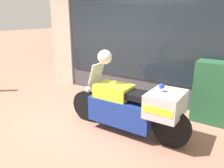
% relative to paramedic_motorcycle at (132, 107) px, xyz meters
% --- Properties ---
extents(ground_plane, '(60.00, 60.00, 0.00)m').
position_rel_paramedic_motorcycle_xyz_m(ground_plane, '(-1.19, -0.14, -0.53)').
color(ground_plane, '#9E6B56').
extents(shop_building, '(5.24, 0.55, 3.35)m').
position_rel_paramedic_motorcycle_xyz_m(shop_building, '(-1.54, 1.86, 1.15)').
color(shop_building, '#424247').
rests_on(shop_building, ground).
extents(window_display, '(4.01, 0.30, 2.11)m').
position_rel_paramedic_motorcycle_xyz_m(window_display, '(-0.88, 1.89, -0.04)').
color(window_display, slate).
rests_on(window_display, ground).
extents(paramedic_motorcycle, '(2.42, 0.72, 1.24)m').
position_rel_paramedic_motorcycle_xyz_m(paramedic_motorcycle, '(0.00, 0.00, 0.00)').
color(paramedic_motorcycle, black).
rests_on(paramedic_motorcycle, ground).
extents(utility_cabinet, '(0.92, 0.47, 1.24)m').
position_rel_paramedic_motorcycle_xyz_m(utility_cabinet, '(1.20, 1.36, 0.09)').
color(utility_cabinet, '#235633').
rests_on(utility_cabinet, ground).
extents(white_helmet, '(0.26, 0.26, 0.26)m').
position_rel_paramedic_motorcycle_xyz_m(white_helmet, '(-0.58, -0.01, 0.84)').
color(white_helmet, white).
rests_on(white_helmet, paramedic_motorcycle).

